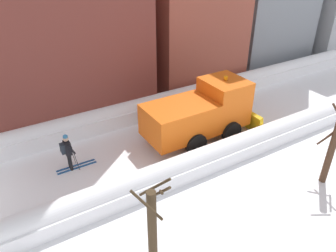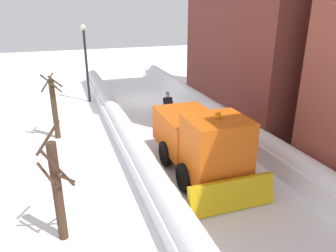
# 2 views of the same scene
# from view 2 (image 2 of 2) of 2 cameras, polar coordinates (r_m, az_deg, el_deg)

# --- Properties ---
(ground_plane) EXTENTS (80.00, 80.00, 0.00)m
(ground_plane) POSITION_cam_2_polar(r_m,az_deg,el_deg) (15.19, 5.52, -5.51)
(ground_plane) COLOR white
(snowbank_left) EXTENTS (1.10, 36.00, 1.24)m
(snowbank_left) POSITION_cam_2_polar(r_m,az_deg,el_deg) (16.26, 14.82, -2.06)
(snowbank_left) COLOR white
(snowbank_left) RESTS_ON ground
(snowbank_right) EXTENTS (1.10, 36.00, 1.11)m
(snowbank_right) POSITION_cam_2_polar(r_m,az_deg,el_deg) (14.11, -5.09, -5.38)
(snowbank_right) COLOR white
(snowbank_right) RESTS_ON ground
(plow_truck) EXTENTS (3.20, 5.98, 3.12)m
(plow_truck) POSITION_cam_2_polar(r_m,az_deg,el_deg) (13.26, 5.75, -2.57)
(plow_truck) COLOR orange
(plow_truck) RESTS_ON ground
(skier) EXTENTS (0.62, 1.80, 1.81)m
(skier) POSITION_cam_2_polar(r_m,az_deg,el_deg) (19.50, -0.10, 3.82)
(skier) COLOR black
(skier) RESTS_ON ground
(traffic_light_pole) EXTENTS (0.28, 0.42, 4.53)m
(traffic_light_pole) POSITION_cam_2_polar(r_m,az_deg,el_deg) (22.42, 5.54, 11.68)
(traffic_light_pole) COLOR black
(traffic_light_pole) RESTS_ON ground
(street_lamp) EXTENTS (0.40, 0.40, 5.41)m
(street_lamp) POSITION_cam_2_polar(r_m,az_deg,el_deg) (23.63, -14.39, 12.20)
(street_lamp) COLOR black
(street_lamp) RESTS_ON ground
(bare_tree_near) EXTENTS (1.10, 1.17, 3.51)m
(bare_tree_near) POSITION_cam_2_polar(r_m,az_deg,el_deg) (17.63, -19.52, 3.25)
(bare_tree_near) COLOR #423220
(bare_tree_near) RESTS_ON ground
(bare_tree_mid) EXTENTS (1.01, 1.04, 3.71)m
(bare_tree_mid) POSITION_cam_2_polar(r_m,az_deg,el_deg) (9.98, -18.99, -10.65)
(bare_tree_mid) COLOR #472F20
(bare_tree_mid) RESTS_ON ground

